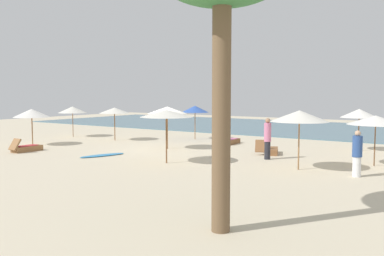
% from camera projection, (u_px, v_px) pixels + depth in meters
% --- Properties ---
extents(ground_plane, '(60.00, 60.00, 0.00)m').
position_uv_depth(ground_plane, '(159.00, 149.00, 22.48)').
color(ground_plane, beige).
extents(ocean_water, '(48.00, 16.00, 0.06)m').
position_uv_depth(ocean_water, '(282.00, 127.00, 36.48)').
color(ocean_water, slate).
rests_on(ocean_water, ground_plane).
extents(umbrella_0, '(2.28, 2.28, 2.30)m').
position_uv_depth(umbrella_0, '(166.00, 114.00, 17.89)').
color(umbrella_0, brown).
rests_on(umbrella_0, ground_plane).
extents(umbrella_1, '(1.92, 1.92, 2.07)m').
position_uv_depth(umbrella_1, '(73.00, 110.00, 28.67)').
color(umbrella_1, brown).
rests_on(umbrella_1, ground_plane).
extents(umbrella_2, '(1.95, 1.95, 2.08)m').
position_uv_depth(umbrella_2, '(114.00, 110.00, 26.52)').
color(umbrella_2, brown).
rests_on(umbrella_2, ground_plane).
extents(umbrella_3, '(2.28, 2.28, 2.09)m').
position_uv_depth(umbrella_3, '(376.00, 120.00, 17.21)').
color(umbrella_3, brown).
rests_on(umbrella_3, ground_plane).
extents(umbrella_4, '(1.78, 1.78, 2.18)m').
position_uv_depth(umbrella_4, '(195.00, 109.00, 27.08)').
color(umbrella_4, olive).
rests_on(umbrella_4, ground_plane).
extents(umbrella_5, '(2.09, 2.09, 2.27)m').
position_uv_depth(umbrella_5, '(167.00, 110.00, 22.46)').
color(umbrella_5, brown).
rests_on(umbrella_5, ground_plane).
extents(umbrella_6, '(2.26, 2.26, 2.34)m').
position_uv_depth(umbrella_6, '(299.00, 116.00, 16.35)').
color(umbrella_6, olive).
rests_on(umbrella_6, ground_plane).
extents(umbrella_7, '(2.05, 2.05, 2.09)m').
position_uv_depth(umbrella_7, '(32.00, 113.00, 24.08)').
color(umbrella_7, brown).
rests_on(umbrella_7, ground_plane).
extents(umbrella_8, '(1.89, 1.89, 2.18)m').
position_uv_depth(umbrella_8, '(359.00, 113.00, 21.69)').
color(umbrella_8, brown).
rests_on(umbrella_8, ground_plane).
extents(lounger_0, '(0.64, 1.67, 0.72)m').
position_uv_depth(lounger_0, '(26.00, 148.00, 21.57)').
color(lounger_0, olive).
rests_on(lounger_0, ground_plane).
extents(lounger_1, '(0.75, 1.73, 0.70)m').
position_uv_depth(lounger_1, '(230.00, 141.00, 24.75)').
color(lounger_1, brown).
rests_on(lounger_1, ground_plane).
extents(lounger_2, '(1.16, 1.75, 0.73)m').
position_uv_depth(lounger_2, '(270.00, 150.00, 20.74)').
color(lounger_2, brown).
rests_on(lounger_2, ground_plane).
extents(person_0, '(0.41, 0.41, 1.68)m').
position_uv_depth(person_0, '(357.00, 154.00, 15.07)').
color(person_0, white).
rests_on(person_0, ground_plane).
extents(person_1, '(0.42, 0.42, 1.88)m').
position_uv_depth(person_1, '(268.00, 138.00, 19.01)').
color(person_1, '#26262D').
rests_on(person_1, ground_plane).
extents(dog, '(0.73, 0.46, 0.34)m').
position_uv_depth(dog, '(218.00, 153.00, 19.97)').
color(dog, black).
rests_on(dog, ground_plane).
extents(surfboard, '(1.20, 2.36, 0.07)m').
position_uv_depth(surfboard, '(103.00, 155.00, 20.09)').
color(surfboard, '#338CCC').
rests_on(surfboard, ground_plane).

